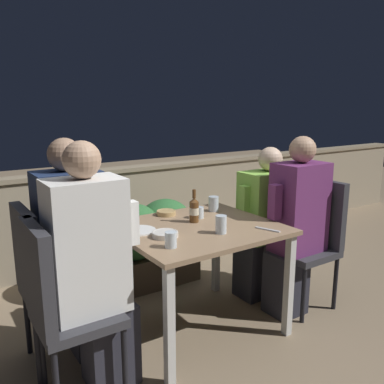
# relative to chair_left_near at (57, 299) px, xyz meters

# --- Properties ---
(ground_plane) EXTENTS (16.00, 16.00, 0.00)m
(ground_plane) POSITION_rel_chair_left_near_xyz_m (0.99, 0.18, -0.58)
(ground_plane) COLOR #847056
(parapet_wall) EXTENTS (9.00, 0.18, 0.93)m
(parapet_wall) POSITION_rel_chair_left_near_xyz_m (0.99, 1.68, -0.11)
(parapet_wall) COLOR gray
(parapet_wall) RESTS_ON ground_plane
(dining_table) EXTENTS (1.02, 0.90, 0.74)m
(dining_table) POSITION_rel_chair_left_near_xyz_m (0.99, 0.18, 0.07)
(dining_table) COLOR #937556
(dining_table) RESTS_ON ground_plane
(planter_hedge) EXTENTS (1.12, 0.47, 0.73)m
(planter_hedge) POSITION_rel_chair_left_near_xyz_m (0.90, 1.00, -0.17)
(planter_hedge) COLOR brown
(planter_hedge) RESTS_ON ground_plane
(chair_left_near) EXTENTS (0.42, 0.41, 0.98)m
(chair_left_near) POSITION_rel_chair_left_near_xyz_m (0.00, 0.00, 0.00)
(chair_left_near) COLOR #333338
(chair_left_near) RESTS_ON ground_plane
(person_white_polo) EXTENTS (0.48, 0.26, 1.37)m
(person_white_polo) POSITION_rel_chair_left_near_xyz_m (0.20, 0.00, 0.11)
(person_white_polo) COLOR #282833
(person_white_polo) RESTS_ON ground_plane
(chair_left_far) EXTENTS (0.42, 0.41, 0.98)m
(chair_left_far) POSITION_rel_chair_left_near_xyz_m (0.02, 0.35, 0.00)
(chair_left_far) COLOR #333338
(chair_left_far) RESTS_ON ground_plane
(person_navy_jumper) EXTENTS (0.47, 0.26, 1.35)m
(person_navy_jumper) POSITION_rel_chair_left_near_xyz_m (0.22, 0.35, 0.11)
(person_navy_jumper) COLOR #282833
(person_navy_jumper) RESTS_ON ground_plane
(chair_right_near) EXTENTS (0.42, 0.41, 0.98)m
(chair_right_near) POSITION_rel_chair_left_near_xyz_m (1.93, 0.00, 0.00)
(chair_right_near) COLOR #333338
(chair_right_near) RESTS_ON ground_plane
(person_purple_stripe) EXTENTS (0.47, 0.26, 1.32)m
(person_purple_stripe) POSITION_rel_chair_left_near_xyz_m (1.73, 0.00, 0.09)
(person_purple_stripe) COLOR #282833
(person_purple_stripe) RESTS_ON ground_plane
(chair_right_far) EXTENTS (0.42, 0.41, 0.98)m
(chair_right_far) POSITION_rel_chair_left_near_xyz_m (1.95, 0.34, 0.00)
(chair_right_far) COLOR #333338
(chair_right_far) RESTS_ON ground_plane
(person_green_blouse) EXTENTS (0.51, 0.26, 1.21)m
(person_green_blouse) POSITION_rel_chair_left_near_xyz_m (1.74, 0.34, 0.02)
(person_green_blouse) COLOR #282833
(person_green_blouse) RESTS_ON ground_plane
(beer_bottle) EXTENTS (0.06, 0.06, 0.23)m
(beer_bottle) POSITION_rel_chair_left_near_xyz_m (1.02, 0.28, 0.25)
(beer_bottle) COLOR brown
(beer_bottle) RESTS_ON dining_table
(plate_0) EXTENTS (0.22, 0.22, 0.01)m
(plate_0) POSITION_rel_chair_left_near_xyz_m (0.61, 0.30, 0.17)
(plate_0) COLOR white
(plate_0) RESTS_ON dining_table
(bowl_0) EXTENTS (0.16, 0.16, 0.03)m
(bowl_0) POSITION_rel_chair_left_near_xyz_m (0.70, 0.11, 0.18)
(bowl_0) COLOR beige
(bowl_0) RESTS_ON dining_table
(bowl_1) EXTENTS (0.14, 0.14, 0.03)m
(bowl_1) POSITION_rel_chair_left_near_xyz_m (0.95, 0.54, 0.18)
(bowl_1) COLOR tan
(bowl_1) RESTS_ON dining_table
(glass_cup_0) EXTENTS (0.07, 0.07, 0.11)m
(glass_cup_0) POSITION_rel_chair_left_near_xyz_m (1.02, -0.02, 0.22)
(glass_cup_0) COLOR silver
(glass_cup_0) RESTS_ON dining_table
(glass_cup_1) EXTENTS (0.07, 0.07, 0.08)m
(glass_cup_1) POSITION_rel_chair_left_near_xyz_m (1.11, 0.34, 0.20)
(glass_cup_1) COLOR silver
(glass_cup_1) RESTS_ON dining_table
(glass_cup_2) EXTENTS (0.08, 0.08, 0.11)m
(glass_cup_2) POSITION_rel_chair_left_near_xyz_m (1.30, 0.43, 0.22)
(glass_cup_2) COLOR silver
(glass_cup_2) RESTS_ON dining_table
(glass_cup_3) EXTENTS (0.07, 0.07, 0.09)m
(glass_cup_3) POSITION_rel_chair_left_near_xyz_m (0.63, -0.07, 0.21)
(glass_cup_3) COLOR silver
(glass_cup_3) RESTS_ON dining_table
(glass_cup_4) EXTENTS (0.07, 0.07, 0.11)m
(glass_cup_4) POSITION_rel_chair_left_near_xyz_m (0.62, 0.55, 0.22)
(glass_cup_4) COLOR silver
(glass_cup_4) RESTS_ON dining_table
(fork_0) EXTENTS (0.08, 0.17, 0.01)m
(fork_0) POSITION_rel_chair_left_near_xyz_m (1.31, -0.14, 0.17)
(fork_0) COLOR silver
(fork_0) RESTS_ON dining_table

